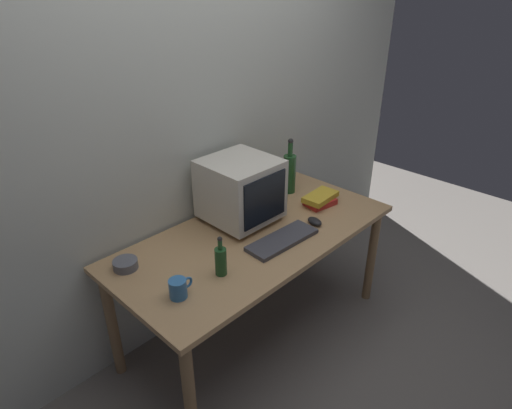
{
  "coord_description": "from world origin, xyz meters",
  "views": [
    {
      "loc": [
        -1.49,
        -1.43,
        1.98
      ],
      "look_at": [
        0.0,
        0.0,
        0.89
      ],
      "focal_mm": 30.73,
      "sensor_mm": 36.0,
      "label": 1
    }
  ],
  "objects": [
    {
      "name": "ground_plane",
      "position": [
        0.0,
        0.0,
        0.0
      ],
      "size": [
        6.0,
        6.0,
        0.0
      ],
      "primitive_type": "plane",
      "color": "slate"
    },
    {
      "name": "back_wall",
      "position": [
        0.0,
        0.45,
        1.25
      ],
      "size": [
        4.0,
        0.08,
        2.5
      ],
      "primitive_type": "cube",
      "color": "beige",
      "rests_on": "ground"
    },
    {
      "name": "desk",
      "position": [
        0.0,
        0.0,
        0.63
      ],
      "size": [
        1.63,
        0.77,
        0.71
      ],
      "color": "tan",
      "rests_on": "ground"
    },
    {
      "name": "crt_monitor",
      "position": [
        0.05,
        0.17,
        0.9
      ],
      "size": [
        0.38,
        0.39,
        0.37
      ],
      "color": "beige",
      "rests_on": "desk"
    },
    {
      "name": "keyboard",
      "position": [
        0.04,
        -0.16,
        0.72
      ],
      "size": [
        0.43,
        0.17,
        0.02
      ],
      "primitive_type": "cube",
      "rotation": [
        0.0,
        0.0,
        -0.05
      ],
      "color": "#3F3F47",
      "rests_on": "desk"
    },
    {
      "name": "computer_mouse",
      "position": [
        0.31,
        -0.17,
        0.73
      ],
      "size": [
        0.08,
        0.11,
        0.04
      ],
      "primitive_type": "ellipsoid",
      "rotation": [
        0.0,
        0.0,
        -0.22
      ],
      "color": "black",
      "rests_on": "desk"
    },
    {
      "name": "bottle_tall",
      "position": [
        0.53,
        0.21,
        0.85
      ],
      "size": [
        0.08,
        0.08,
        0.37
      ],
      "color": "#1E4C23",
      "rests_on": "desk"
    },
    {
      "name": "bottle_short",
      "position": [
        -0.38,
        -0.14,
        0.79
      ],
      "size": [
        0.06,
        0.06,
        0.21
      ],
      "color": "#1E4C23",
      "rests_on": "desk"
    },
    {
      "name": "book_stack",
      "position": [
        0.52,
        -0.05,
        0.75
      ],
      "size": [
        0.24,
        0.15,
        0.07
      ],
      "color": "red",
      "rests_on": "desk"
    },
    {
      "name": "mug",
      "position": [
        -0.62,
        -0.13,
        0.75
      ],
      "size": [
        0.12,
        0.08,
        0.09
      ],
      "color": "#3370B2",
      "rests_on": "desk"
    },
    {
      "name": "cd_spindle",
      "position": [
        -0.67,
        0.23,
        0.73
      ],
      "size": [
        0.12,
        0.12,
        0.04
      ],
      "primitive_type": "cylinder",
      "color": "#595B66",
      "rests_on": "desk"
    }
  ]
}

